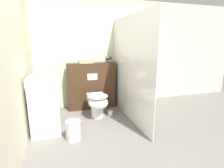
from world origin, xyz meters
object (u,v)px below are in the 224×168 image
at_px(toilet, 98,103).
at_px(hair_drier, 109,58).
at_px(sink_vanity, 45,105).
at_px(waste_bin, 73,130).

xyz_separation_m(toilet, hair_drier, (0.41, 0.60, 0.85)).
bearing_deg(hair_drier, toilet, -124.46).
bearing_deg(sink_vanity, waste_bin, -43.23).
relative_size(sink_vanity, waste_bin, 3.54).
distance_m(sink_vanity, waste_bin, 0.66).
bearing_deg(waste_bin, sink_vanity, 136.77).
distance_m(sink_vanity, hair_drier, 1.79).
bearing_deg(hair_drier, waste_bin, -126.22).
height_order(sink_vanity, hair_drier, hair_drier).
relative_size(toilet, waste_bin, 1.93).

